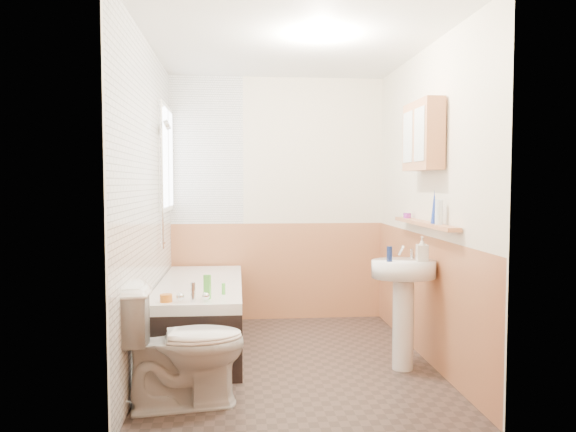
% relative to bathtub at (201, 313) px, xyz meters
% --- Properties ---
extents(floor, '(2.80, 2.80, 0.00)m').
position_rel_bathtub_xyz_m(floor, '(0.73, -0.43, -0.30)').
color(floor, '#312622').
rests_on(floor, ground).
extents(ceiling, '(2.80, 2.80, 0.00)m').
position_rel_bathtub_xyz_m(ceiling, '(0.73, -0.43, 2.20)').
color(ceiling, white).
rests_on(ceiling, ground).
extents(wall_back, '(2.20, 0.02, 2.50)m').
position_rel_bathtub_xyz_m(wall_back, '(0.73, 0.98, 0.95)').
color(wall_back, '#F3E6C9').
rests_on(wall_back, ground).
extents(wall_front, '(2.20, 0.02, 2.50)m').
position_rel_bathtub_xyz_m(wall_front, '(0.73, -1.84, 0.95)').
color(wall_front, '#F3E6C9').
rests_on(wall_front, ground).
extents(wall_left, '(0.02, 2.80, 2.50)m').
position_rel_bathtub_xyz_m(wall_left, '(-0.38, -0.43, 0.95)').
color(wall_left, '#F3E6C9').
rests_on(wall_left, ground).
extents(wall_right, '(0.02, 2.80, 2.50)m').
position_rel_bathtub_xyz_m(wall_right, '(1.84, -0.43, 0.95)').
color(wall_right, '#F3E6C9').
rests_on(wall_right, ground).
extents(wainscot_right, '(0.01, 2.80, 1.00)m').
position_rel_bathtub_xyz_m(wainscot_right, '(1.82, -0.43, 0.20)').
color(wainscot_right, '#C17B4F').
rests_on(wainscot_right, wall_right).
extents(wainscot_front, '(2.20, 0.01, 1.00)m').
position_rel_bathtub_xyz_m(wainscot_front, '(0.73, -1.82, 0.20)').
color(wainscot_front, '#C17B4F').
rests_on(wainscot_front, wall_front).
extents(wainscot_back, '(2.20, 0.01, 1.00)m').
position_rel_bathtub_xyz_m(wainscot_back, '(0.73, 0.95, 0.20)').
color(wainscot_back, '#C17B4F').
rests_on(wainscot_back, wall_back).
extents(tile_cladding_left, '(0.01, 2.80, 2.50)m').
position_rel_bathtub_xyz_m(tile_cladding_left, '(-0.36, -0.43, 0.95)').
color(tile_cladding_left, white).
rests_on(tile_cladding_left, wall_left).
extents(tile_return_back, '(0.75, 0.01, 1.50)m').
position_rel_bathtub_xyz_m(tile_return_back, '(0.00, 0.95, 1.45)').
color(tile_return_back, white).
rests_on(tile_return_back, wall_back).
extents(window, '(0.03, 0.79, 0.99)m').
position_rel_bathtub_xyz_m(window, '(-0.33, 0.52, 1.35)').
color(window, white).
rests_on(window, wall_left).
extents(bathtub, '(0.70, 1.83, 0.71)m').
position_rel_bathtub_xyz_m(bathtub, '(0.00, 0.00, 0.00)').
color(bathtub, black).
rests_on(bathtub, floor).
extents(shower_riser, '(0.11, 0.08, 1.26)m').
position_rel_bathtub_xyz_m(shower_riser, '(-0.31, 0.03, 1.30)').
color(shower_riser, silver).
rests_on(shower_riser, wall_left).
extents(toilet, '(0.85, 0.56, 0.78)m').
position_rel_bathtub_xyz_m(toilet, '(-0.03, -1.27, 0.09)').
color(toilet, white).
rests_on(toilet, floor).
extents(sink, '(0.49, 0.39, 0.94)m').
position_rel_bathtub_xyz_m(sink, '(1.57, -0.71, 0.30)').
color(sink, white).
rests_on(sink, floor).
extents(pine_shelf, '(0.10, 1.26, 0.03)m').
position_rel_bathtub_xyz_m(pine_shelf, '(1.77, -0.57, 0.81)').
color(pine_shelf, '#C17B4F').
rests_on(pine_shelf, wall_right).
extents(medicine_cabinet, '(0.15, 0.59, 0.53)m').
position_rel_bathtub_xyz_m(medicine_cabinet, '(1.74, -0.59, 1.48)').
color(medicine_cabinet, '#C17B4F').
rests_on(medicine_cabinet, wall_right).
extents(foam_can, '(0.06, 0.06, 0.18)m').
position_rel_bathtub_xyz_m(foam_can, '(1.77, -0.90, 0.91)').
color(foam_can, silver).
rests_on(foam_can, pine_shelf).
extents(green_bottle, '(0.05, 0.05, 0.25)m').
position_rel_bathtub_xyz_m(green_bottle, '(1.77, -0.80, 0.95)').
color(green_bottle, '#19339E').
rests_on(green_bottle, pine_shelf).
extents(black_jar, '(0.08, 0.08, 0.04)m').
position_rel_bathtub_xyz_m(black_jar, '(1.77, -0.14, 0.84)').
color(black_jar, purple).
rests_on(black_jar, pine_shelf).
extents(soap_bottle, '(0.11, 0.19, 0.09)m').
position_rel_bathtub_xyz_m(soap_bottle, '(1.69, -0.77, 0.58)').
color(soap_bottle, silver).
rests_on(soap_bottle, sink).
extents(clear_bottle, '(0.05, 0.05, 0.11)m').
position_rel_bathtub_xyz_m(clear_bottle, '(1.44, -0.77, 0.60)').
color(clear_bottle, navy).
rests_on(clear_bottle, sink).
extents(blue_gel, '(0.06, 0.04, 0.18)m').
position_rel_bathtub_xyz_m(blue_gel, '(0.10, -0.72, 0.36)').
color(blue_gel, '#59C647').
rests_on(blue_gel, bathtub).
extents(cream_jar, '(0.11, 0.11, 0.06)m').
position_rel_bathtub_xyz_m(cream_jar, '(-0.19, -0.80, 0.30)').
color(cream_jar, orange).
rests_on(cream_jar, bathtub).
extents(orange_bottle, '(0.03, 0.03, 0.09)m').
position_rel_bathtub_xyz_m(orange_bottle, '(0.21, -0.56, 0.32)').
color(orange_bottle, '#59C647').
rests_on(orange_bottle, bathtub).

